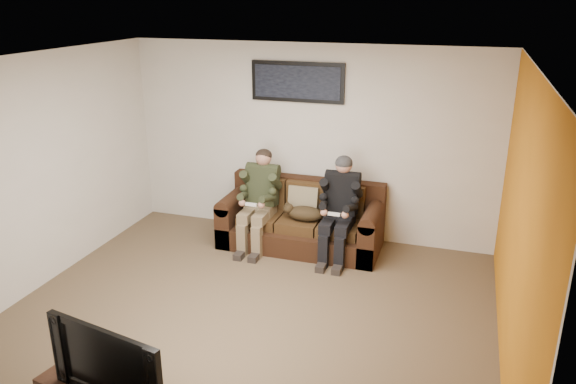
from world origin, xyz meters
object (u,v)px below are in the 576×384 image
(sofa, at_px, (302,222))
(television, at_px, (116,358))
(person_right, at_px, (340,203))
(cat, at_px, (304,213))
(person_left, at_px, (260,194))
(framed_poster, at_px, (297,82))

(sofa, height_order, television, television)
(person_right, bearing_deg, cat, 179.74)
(sofa, height_order, cat, sofa)
(sofa, xyz_separation_m, person_right, (0.54, -0.17, 0.39))
(person_left, xyz_separation_m, person_right, (1.07, 0.00, 0.00))
(person_right, bearing_deg, sofa, 162.06)
(framed_poster, bearing_deg, television, -91.10)
(person_left, height_order, cat, person_left)
(sofa, bearing_deg, framed_poster, 117.06)
(person_right, height_order, television, person_right)
(framed_poster, bearing_deg, sofa, -62.94)
(sofa, bearing_deg, person_right, -17.94)
(person_right, xyz_separation_m, television, (-0.82, -3.60, 0.01))
(person_left, distance_m, framed_poster, 1.54)
(person_left, relative_size, framed_poster, 1.02)
(framed_poster, xyz_separation_m, television, (-0.08, -4.17, -1.38))
(television, bearing_deg, person_left, 105.07)
(person_right, bearing_deg, framed_poster, 142.48)
(person_left, height_order, person_right, person_right)
(framed_poster, bearing_deg, person_left, -120.70)
(cat, bearing_deg, person_left, -179.76)
(person_right, distance_m, cat, 0.51)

